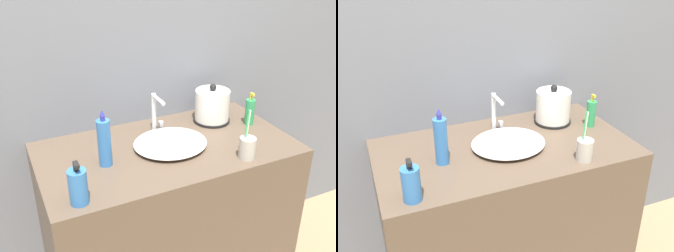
{
  "view_description": "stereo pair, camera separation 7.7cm",
  "coord_description": "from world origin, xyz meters",
  "views": [
    {
      "loc": [
        -0.65,
        -1.06,
        1.72
      ],
      "look_at": [
        0.0,
        0.3,
        0.99
      ],
      "focal_mm": 42.0,
      "sensor_mm": 36.0,
      "label": 1
    },
    {
      "loc": [
        -0.58,
        -1.09,
        1.72
      ],
      "look_at": [
        0.0,
        0.3,
        0.99
      ],
      "focal_mm": 42.0,
      "sensor_mm": 36.0,
      "label": 2
    }
  ],
  "objects": [
    {
      "name": "sink_basin",
      "position": [
        0.01,
        0.3,
        0.91
      ],
      "size": [
        0.33,
        0.29,
        0.04
      ],
      "color": "white",
      "rests_on": "vanity_counter"
    },
    {
      "name": "shampoo_bottle",
      "position": [
        -0.29,
        0.27,
        0.99
      ],
      "size": [
        0.05,
        0.05,
        0.24
      ],
      "color": "#3370B7",
      "rests_on": "vanity_counter"
    },
    {
      "name": "electric_kettle",
      "position": [
        0.31,
        0.45,
        0.96
      ],
      "size": [
        0.18,
        0.18,
        0.19
      ],
      "color": "black",
      "rests_on": "vanity_counter"
    },
    {
      "name": "faucet",
      "position": [
        0.02,
        0.46,
        0.99
      ],
      "size": [
        0.06,
        0.12,
        0.19
      ],
      "color": "silver",
      "rests_on": "vanity_counter"
    },
    {
      "name": "toothbrush_cup",
      "position": [
        0.26,
        0.08,
        0.94
      ],
      "size": [
        0.07,
        0.07,
        0.21
      ],
      "color": "#B7B2A8",
      "rests_on": "vanity_counter"
    },
    {
      "name": "mouthwash_bottle",
      "position": [
        -0.45,
        0.07,
        0.96
      ],
      "size": [
        0.07,
        0.07,
        0.17
      ],
      "color": "#3370B7",
      "rests_on": "vanity_counter"
    },
    {
      "name": "wall_back",
      "position": [
        0.0,
        0.62,
        1.3
      ],
      "size": [
        6.0,
        0.04,
        2.6
      ],
      "color": "slate",
      "rests_on": "ground_plane"
    },
    {
      "name": "vanity_counter",
      "position": [
        0.0,
        0.3,
        0.44
      ],
      "size": [
        1.12,
        0.6,
        0.89
      ],
      "color": "brown",
      "rests_on": "ground_plane"
    },
    {
      "name": "lotion_bottle",
      "position": [
        0.46,
        0.34,
        0.96
      ],
      "size": [
        0.04,
        0.04,
        0.16
      ],
      "color": "#2D9956",
      "rests_on": "vanity_counter"
    }
  ]
}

